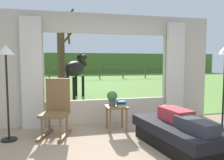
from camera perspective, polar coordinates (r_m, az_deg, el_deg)
The scene contains 15 objects.
back_wall_with_window at distance 5.22m, azimuth -1.14°, elevation 2.60°, with size 5.20×0.12×2.55m.
curtain_panel_left at distance 5.01m, azimuth -20.09°, elevation 1.64°, with size 0.44×0.10×2.40m, color beige.
curtain_panel_right at distance 5.68m, azimuth 16.10°, elevation 2.10°, with size 0.44×0.10×2.40m, color beige.
outdoor_pasture_lawn at distance 16.10m, azimuth -9.13°, elevation -0.36°, with size 36.00×21.68×0.02m, color olive.
distant_hill_ridge at distance 25.86m, azimuth -10.65°, elevation 4.20°, with size 36.00×2.00×2.40m, color #4C7230.
recliner_sofa at distance 3.98m, azimuth 17.11°, elevation -13.47°, with size 1.16×1.82×0.42m.
reclining_person at distance 3.85m, azimuth 17.60°, elevation -9.39°, with size 0.43×1.44×0.22m.
rocking_chair at distance 4.46m, azimuth -14.28°, elevation -7.06°, with size 0.66×0.79×1.12m.
side_table at distance 4.65m, azimuth 1.17°, elevation -7.94°, with size 0.44×0.44×0.52m.
potted_plant at distance 4.63m, azimuth 0.03°, elevation -4.49°, with size 0.22×0.22×0.32m.
book_stack at distance 4.58m, azimuth 2.38°, elevation -6.15°, with size 0.21×0.17×0.12m.
floor_lamp_left at distance 4.37m, azimuth -25.82°, elevation 3.82°, with size 0.32×0.32×1.75m.
horse at distance 8.85m, azimuth -9.42°, elevation 2.85°, with size 1.21×1.74×1.73m.
pasture_tree at distance 9.95m, azimuth -12.94°, elevation 6.59°, with size 1.33×1.43×3.76m.
pasture_fence_line at distance 17.86m, azimuth -9.56°, elevation 2.51°, with size 16.10×0.10×1.10m.
Camera 1 is at (-1.07, -2.84, 1.45)m, focal length 35.18 mm.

